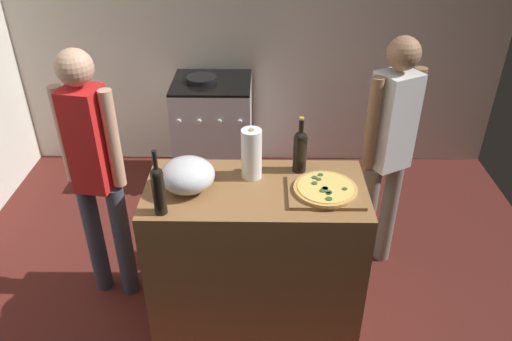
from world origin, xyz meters
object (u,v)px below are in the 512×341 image
(wine_bottle_clear, at_px, (300,149))
(person_in_stripes, at_px, (95,168))
(wine_bottle_dark, at_px, (158,188))
(person_in_red, at_px, (389,146))
(paper_towel_roll, at_px, (252,154))
(pizza, at_px, (325,189))
(mixing_bowl, at_px, (188,175))
(stove, at_px, (214,131))

(wine_bottle_clear, height_order, person_in_stripes, person_in_stripes)
(wine_bottle_dark, height_order, person_in_red, person_in_red)
(paper_towel_roll, relative_size, person_in_stripes, 0.18)
(pizza, xyz_separation_m, paper_towel_roll, (-0.40, 0.17, 0.12))
(wine_bottle_dark, bearing_deg, mixing_bowl, 62.53)
(pizza, bearing_deg, wine_bottle_dark, -167.83)
(mixing_bowl, xyz_separation_m, wine_bottle_dark, (-0.11, -0.21, 0.06))
(stove, height_order, person_in_red, person_in_red)
(wine_bottle_clear, bearing_deg, mixing_bowl, -161.67)
(pizza, bearing_deg, person_in_red, 48.12)
(mixing_bowl, bearing_deg, stove, 90.74)
(wine_bottle_clear, relative_size, stove, 0.35)
(wine_bottle_clear, xyz_separation_m, stove, (-0.63, 1.36, -0.60))
(mixing_bowl, distance_m, person_in_stripes, 0.60)
(mixing_bowl, bearing_deg, pizza, -2.39)
(wine_bottle_dark, relative_size, wine_bottle_clear, 1.07)
(paper_towel_roll, xyz_separation_m, person_in_stripes, (-0.90, 0.04, -0.13))
(pizza, relative_size, paper_towel_roll, 1.15)
(pizza, height_order, person_in_red, person_in_red)
(mixing_bowl, relative_size, person_in_stripes, 0.18)
(mixing_bowl, distance_m, person_in_red, 1.27)
(pizza, height_order, paper_towel_roll, paper_towel_roll)
(paper_towel_roll, bearing_deg, person_in_red, 21.40)
(pizza, relative_size, wine_bottle_clear, 1.01)
(paper_towel_roll, distance_m, person_in_red, 0.91)
(mixing_bowl, relative_size, wine_bottle_dark, 0.82)
(stove, bearing_deg, person_in_red, -42.45)
(person_in_red, bearing_deg, wine_bottle_clear, -155.33)
(pizza, distance_m, stove, 1.83)
(mixing_bowl, relative_size, wine_bottle_clear, 0.87)
(person_in_stripes, bearing_deg, person_in_red, 9.32)
(pizza, distance_m, person_in_red, 0.67)
(wine_bottle_dark, bearing_deg, stove, 87.07)
(paper_towel_roll, height_order, stove, paper_towel_roll)
(person_in_red, bearing_deg, paper_towel_roll, -158.60)
(person_in_red, bearing_deg, mixing_bowl, -158.54)
(paper_towel_roll, distance_m, person_in_stripes, 0.91)
(wine_bottle_dark, height_order, person_in_stripes, person_in_stripes)
(wine_bottle_dark, xyz_separation_m, wine_bottle_clear, (0.72, 0.42, -0.01))
(stove, relative_size, person_in_stripes, 0.58)
(person_in_stripes, relative_size, person_in_red, 1.01)
(mixing_bowl, bearing_deg, person_in_red, 21.46)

